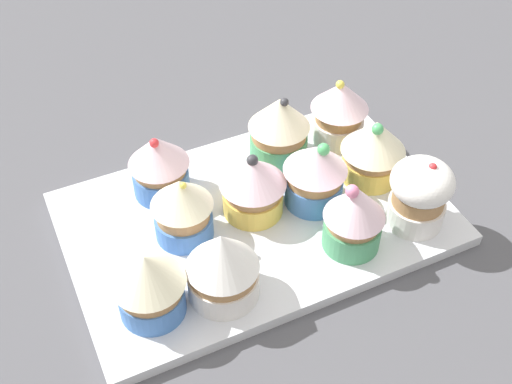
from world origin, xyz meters
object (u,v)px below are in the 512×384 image
cupcake_0 (149,283)px  cupcake_5 (248,186)px  cupcake_10 (339,110)px  cupcake_7 (375,151)px  cupcake_8 (159,164)px  cupcake_2 (354,216)px  cupcake_4 (182,208)px  cupcake_3 (420,193)px  baking_tray (256,219)px  cupcake_9 (279,127)px  cupcake_1 (222,265)px  cupcake_6 (315,173)px

cupcake_0 → cupcake_5: size_ratio=1.00×
cupcake_0 → cupcake_10: (25.08, 12.86, 0.18)cm
cupcake_5 → cupcake_10: bearing=24.2°
cupcake_5 → cupcake_7: size_ratio=0.93×
cupcake_5 → cupcake_8: cupcake_8 is taller
cupcake_2 → cupcake_7: same height
cupcake_10 → cupcake_4: bearing=-162.9°
cupcake_7 → cupcake_5: bearing=175.4°
cupcake_3 → cupcake_5: size_ratio=1.07×
baking_tray → cupcake_9: (5.76, 6.77, 4.33)cm
cupcake_4 → cupcake_7: size_ratio=0.95×
baking_tray → cupcake_3: size_ratio=4.86×
cupcake_4 → cupcake_10: bearing=17.1°
cupcake_5 → cupcake_7: bearing=-4.6°
cupcake_0 → cupcake_7: cupcake_7 is taller
cupcake_0 → cupcake_8: size_ratio=0.95×
baking_tray → cupcake_4: 8.14cm
baking_tray → cupcake_10: 14.94cm
cupcake_1 → cupcake_9: bearing=48.9°
cupcake_6 → cupcake_0: bearing=-162.9°
cupcake_5 → cupcake_6: size_ratio=0.93×
baking_tray → cupcake_8: cupcake_8 is taller
cupcake_4 → cupcake_6: cupcake_6 is taller
cupcake_8 → cupcake_6: bearing=-30.2°
cupcake_4 → cupcake_6: (12.82, -1.20, 0.14)cm
cupcake_2 → cupcake_7: (6.41, 6.61, 0.02)cm
baking_tray → cupcake_8: bearing=135.8°
cupcake_1 → cupcake_2: bearing=0.7°
cupcake_4 → cupcake_8: (0.00, 6.26, 0.05)cm
cupcake_9 → cupcake_10: (6.92, -0.17, 0.03)cm
cupcake_3 → cupcake_1: bearing=-179.8°
cupcake_0 → cupcake_10: 28.19cm
baking_tray → cupcake_7: 13.35cm
baking_tray → cupcake_0: (-12.40, -6.26, 4.18)cm
cupcake_4 → cupcake_9: size_ratio=0.93×
cupcake_0 → cupcake_5: 13.80cm
cupcake_7 → cupcake_6: bearing=-177.6°
baking_tray → cupcake_1: (-6.38, -7.13, 4.24)cm
cupcake_1 → cupcake_2: size_ratio=0.97×
cupcake_8 → cupcake_9: 12.77cm
cupcake_10 → cupcake_9: bearing=178.6°
cupcake_4 → cupcake_5: size_ratio=1.02×
cupcake_4 → cupcake_3: bearing=-20.7°
cupcake_5 → cupcake_6: (6.29, -1.33, 0.23)cm
cupcake_1 → cupcake_8: bearing=92.6°
cupcake_0 → cupcake_8: 14.14cm
cupcake_0 → cupcake_4: size_ratio=0.98×
baking_tray → cupcake_8: (-7.01, 6.81, 4.15)cm
cupcake_4 → cupcake_9: bearing=26.0°
baking_tray → cupcake_5: cupcake_5 is taller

